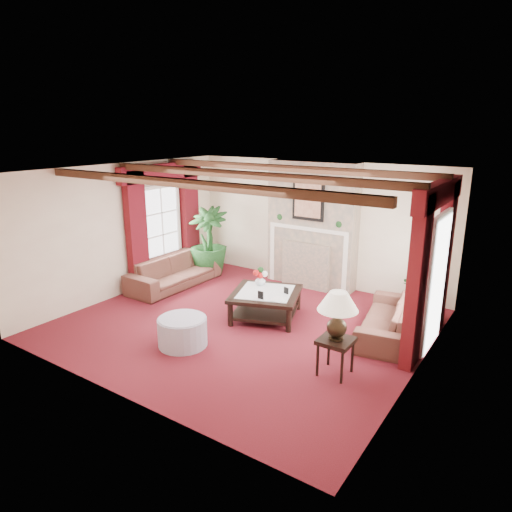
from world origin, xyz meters
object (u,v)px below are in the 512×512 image
Objects in this scene: ottoman at (183,332)px; potted_palm at (209,256)px; sofa_right at (389,313)px; side_table at (335,356)px; sofa_left at (174,267)px; coffee_table at (266,305)px.

potted_palm is at bearing 122.89° from ottoman.
sofa_right reaches higher than side_table.
ottoman is at bearing -59.15° from sofa_right.
sofa_left is 2.92m from ottoman.
potted_palm reaches higher than sofa_right.
sofa_right is 1.70m from side_table.
coffee_table is 2.21m from side_table.
coffee_table is 1.76m from ottoman.
sofa_left reaches higher than sofa_right.
side_table is at bearing -16.64° from sofa_right.
sofa_right is at bearing -5.28° from coffee_table.
potted_palm reaches higher than coffee_table.
sofa_right is 3.43m from ottoman.
sofa_right is 4.68m from potted_palm.
sofa_left is 4.73m from side_table.
coffee_table is at bearing 149.08° from side_table.
ottoman is at bearing -126.47° from coffee_table.
side_table is (-0.20, -1.69, -0.12)m from sofa_right.
sofa_right reaches higher than ottoman.
potted_palm is (0.10, 1.06, 0.02)m from sofa_left.
side_table is at bearing -107.42° from sofa_left.
potted_palm reaches higher than sofa_left.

